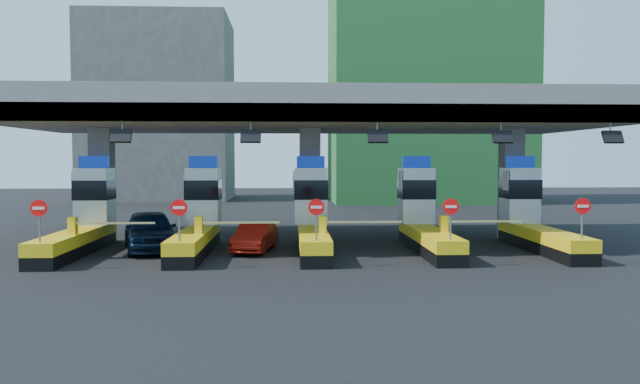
{
  "coord_description": "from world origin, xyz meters",
  "views": [
    {
      "loc": [
        -0.96,
        -27.42,
        4.0
      ],
      "look_at": [
        0.35,
        0.0,
        2.56
      ],
      "focal_mm": 35.0,
      "sensor_mm": 36.0,
      "label": 1
    }
  ],
  "objects": [
    {
      "name": "toll_lane_far_left",
      "position": [
        -10.0,
        0.28,
        1.4
      ],
      "size": [
        4.43,
        8.0,
        4.16
      ],
      "color": "black",
      "rests_on": "ground"
    },
    {
      "name": "toll_lane_far_right",
      "position": [
        10.0,
        0.28,
        1.4
      ],
      "size": [
        4.43,
        8.0,
        4.16
      ],
      "color": "black",
      "rests_on": "ground"
    },
    {
      "name": "toll_lane_center",
      "position": [
        0.0,
        0.28,
        1.4
      ],
      "size": [
        4.43,
        8.0,
        4.16
      ],
      "color": "black",
      "rests_on": "ground"
    },
    {
      "name": "bg_building_scaffold",
      "position": [
        12.0,
        32.0,
        14.0
      ],
      "size": [
        18.0,
        12.0,
        28.0
      ],
      "primitive_type": "cube",
      "color": "#1E5926",
      "rests_on": "ground"
    },
    {
      "name": "toll_lane_right",
      "position": [
        5.0,
        0.28,
        1.4
      ],
      "size": [
        4.43,
        8.0,
        4.16
      ],
      "color": "black",
      "rests_on": "ground"
    },
    {
      "name": "toll_lane_left",
      "position": [
        -5.0,
        0.28,
        1.4
      ],
      "size": [
        4.43,
        8.0,
        4.16
      ],
      "color": "black",
      "rests_on": "ground"
    },
    {
      "name": "ground",
      "position": [
        0.0,
        0.0,
        0.0
      ],
      "size": [
        120.0,
        120.0,
        0.0
      ],
      "primitive_type": "plane",
      "color": "black",
      "rests_on": "ground"
    },
    {
      "name": "van",
      "position": [
        -7.1,
        0.09,
        0.89
      ],
      "size": [
        3.49,
        5.58,
        1.77
      ],
      "primitive_type": "imported",
      "rotation": [
        0.0,
        0.0,
        0.29
      ],
      "color": "black",
      "rests_on": "ground"
    },
    {
      "name": "red_car",
      "position": [
        -2.49,
        -0.38,
        0.63
      ],
      "size": [
        1.96,
        3.97,
        1.25
      ],
      "primitive_type": "imported",
      "rotation": [
        0.0,
        0.0,
        -0.17
      ],
      "color": "#9C150C",
      "rests_on": "ground"
    },
    {
      "name": "bg_building_concrete",
      "position": [
        -14.0,
        36.0,
        9.0
      ],
      "size": [
        14.0,
        10.0,
        18.0
      ],
      "primitive_type": "cube",
      "color": "#4C4C49",
      "rests_on": "ground"
    },
    {
      "name": "toll_canopy",
      "position": [
        0.0,
        2.87,
        6.13
      ],
      "size": [
        28.0,
        12.09,
        7.0
      ],
      "color": "slate",
      "rests_on": "ground"
    }
  ]
}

